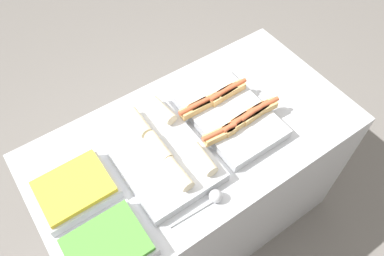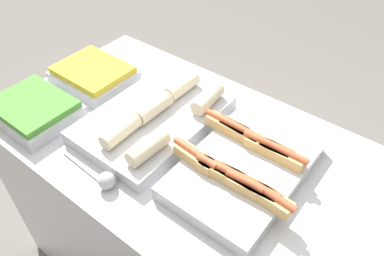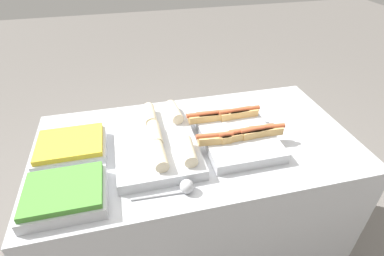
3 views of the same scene
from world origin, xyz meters
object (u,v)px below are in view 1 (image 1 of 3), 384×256
object	(u,v)px
tray_hotdogs	(229,113)
serving_spoon_near	(213,198)
tray_side_front	(108,247)
tray_side_back	(75,190)
tray_wraps	(161,152)

from	to	relation	value
tray_hotdogs	serving_spoon_near	world-z (taller)	tray_hotdogs
tray_side_front	tray_side_back	world-z (taller)	same
tray_hotdogs	tray_side_back	world-z (taller)	tray_hotdogs
tray_wraps	serving_spoon_near	size ratio (longest dim) A/B	2.15
serving_spoon_near	tray_side_front	bearing A→B (deg)	172.28
tray_wraps	tray_side_front	bearing A→B (deg)	-147.54
tray_side_front	tray_hotdogs	bearing A→B (deg)	17.60
tray_hotdogs	tray_wraps	xyz separation A→B (m)	(-0.37, 0.00, -0.00)
tray_hotdogs	tray_side_back	bearing A→B (deg)	176.56
tray_wraps	tray_side_front	world-z (taller)	tray_wraps
tray_wraps	tray_hotdogs	bearing A→B (deg)	-0.44
tray_side_front	serving_spoon_near	bearing A→B (deg)	-7.72
tray_hotdogs	tray_side_front	world-z (taller)	tray_hotdogs
tray_wraps	tray_side_back	world-z (taller)	tray_wraps
tray_wraps	tray_side_back	distance (m)	0.38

